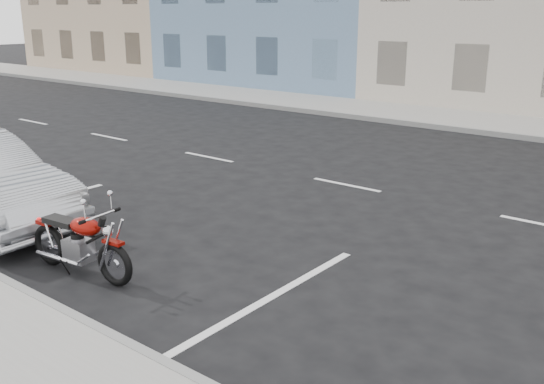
% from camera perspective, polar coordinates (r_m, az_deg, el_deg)
% --- Properties ---
extents(ground, '(120.00, 120.00, 0.00)m').
position_cam_1_polar(ground, '(11.85, 15.25, -1.02)').
color(ground, black).
rests_on(ground, ground).
extents(sidewalk_far, '(80.00, 3.40, 0.15)m').
position_cam_1_polar(sidewalk_far, '(21.59, 12.50, 7.22)').
color(sidewalk_far, gray).
rests_on(sidewalk_far, ground).
extents(curb_far, '(80.00, 0.12, 0.16)m').
position_cam_1_polar(curb_far, '(20.09, 10.32, 6.68)').
color(curb_far, gray).
rests_on(curb_far, ground).
extents(motorcycle, '(1.90, 0.63, 0.95)m').
position_cam_1_polar(motorcycle, '(8.17, -14.51, -5.79)').
color(motorcycle, black).
rests_on(motorcycle, ground).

